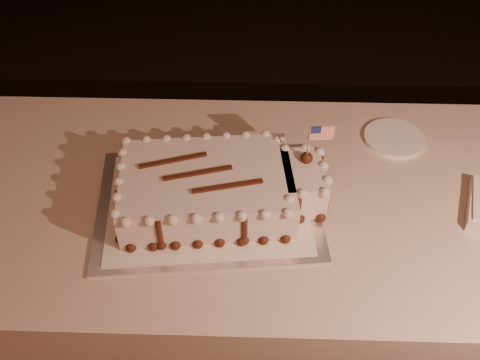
{
  "coord_description": "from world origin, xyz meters",
  "views": [
    {
      "loc": [
        -0.0,
        -0.34,
        1.73
      ],
      "look_at": [
        -0.03,
        0.56,
        0.84
      ],
      "focal_mm": 40.0,
      "sensor_mm": 36.0,
      "label": 1
    }
  ],
  "objects_px": {
    "cake_board": "(208,204)",
    "sheet_cake": "(219,187)",
    "side_plate": "(394,138)",
    "banquet_table": "(250,280)"
  },
  "relations": [
    {
      "from": "banquet_table",
      "to": "cake_board",
      "type": "height_order",
      "value": "cake_board"
    },
    {
      "from": "banquet_table",
      "to": "side_plate",
      "type": "xyz_separation_m",
      "value": [
        0.4,
        0.22,
        0.38
      ]
    },
    {
      "from": "banquet_table",
      "to": "side_plate",
      "type": "distance_m",
      "value": 0.6
    },
    {
      "from": "side_plate",
      "to": "banquet_table",
      "type": "bearing_deg",
      "value": -150.61
    },
    {
      "from": "cake_board",
      "to": "sheet_cake",
      "type": "xyz_separation_m",
      "value": [
        0.03,
        0.0,
        0.05
      ]
    },
    {
      "from": "side_plate",
      "to": "sheet_cake",
      "type": "bearing_deg",
      "value": -151.36
    },
    {
      "from": "sheet_cake",
      "to": "side_plate",
      "type": "relative_size",
      "value": 3.1
    },
    {
      "from": "cake_board",
      "to": "side_plate",
      "type": "height_order",
      "value": "side_plate"
    },
    {
      "from": "cake_board",
      "to": "side_plate",
      "type": "relative_size",
      "value": 3.23
    },
    {
      "from": "cake_board",
      "to": "sheet_cake",
      "type": "relative_size",
      "value": 1.04
    }
  ]
}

